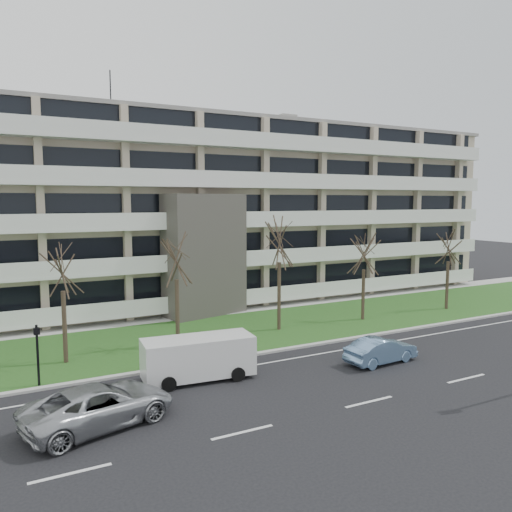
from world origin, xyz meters
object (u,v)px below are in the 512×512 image
blue_sedan (381,350)px  pedestrian_signal (37,348)px  silver_pickup (100,405)px  white_van (200,354)px

blue_sedan → pedestrian_signal: size_ratio=1.41×
silver_pickup → blue_sedan: silver_pickup is taller
silver_pickup → white_van: white_van is taller
white_van → pedestrian_signal: pedestrian_signal is taller
blue_sedan → white_van: (-9.34, 2.18, 0.55)m
blue_sedan → white_van: bearing=73.1°
white_van → pedestrian_signal: (-6.91, 2.53, 0.63)m
white_van → pedestrian_signal: bearing=165.4°
pedestrian_signal → blue_sedan: bearing=-18.5°
blue_sedan → pedestrian_signal: (-16.24, 4.71, 1.17)m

